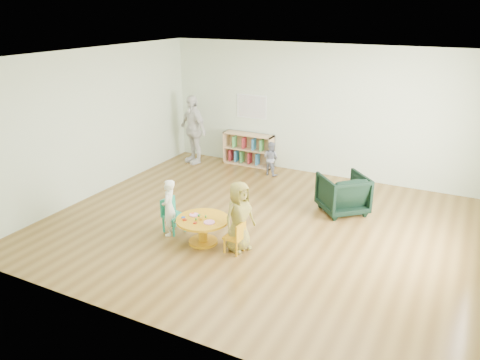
{
  "coord_description": "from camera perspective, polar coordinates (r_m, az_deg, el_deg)",
  "views": [
    {
      "loc": [
        2.99,
        -6.55,
        3.52
      ],
      "look_at": [
        -0.22,
        -0.3,
        0.89
      ],
      "focal_mm": 35.0,
      "sensor_mm": 36.0,
      "label": 1
    }
  ],
  "objects": [
    {
      "name": "alphabet_poster",
      "position": [
        10.8,
        1.43,
        8.93
      ],
      "size": [
        0.74,
        0.01,
        0.54
      ],
      "color": "white",
      "rests_on": "ground"
    },
    {
      "name": "kid_chair_left",
      "position": [
        7.77,
        -8.3,
        -4.12
      ],
      "size": [
        0.37,
        0.37,
        0.57
      ],
      "rotation": [
        0.0,
        0.0,
        -1.8
      ],
      "color": "#1A916C",
      "rests_on": "ground"
    },
    {
      "name": "child_right",
      "position": [
        7.03,
        -0.1,
        -4.46
      ],
      "size": [
        0.53,
        0.63,
        1.1
      ],
      "primitive_type": "imported",
      "rotation": [
        0.0,
        0.0,
        1.18
      ],
      "color": "yellow",
      "rests_on": "ground"
    },
    {
      "name": "kid_chair_right",
      "position": [
        7.06,
        -0.46,
        -6.91
      ],
      "size": [
        0.29,
        0.29,
        0.5
      ],
      "rotation": [
        0.0,
        0.0,
        1.5
      ],
      "color": "orange",
      "rests_on": "ground"
    },
    {
      "name": "toddler",
      "position": [
        10.26,
        3.77,
        2.65
      ],
      "size": [
        0.42,
        0.35,
        0.75
      ],
      "primitive_type": "imported",
      "rotation": [
        0.0,
        0.0,
        2.94
      ],
      "color": "#1B2543",
      "rests_on": "ground"
    },
    {
      "name": "adult_caretaker",
      "position": [
        11.03,
        -5.75,
        6.16
      ],
      "size": [
        1.02,
        0.74,
        1.6
      ],
      "primitive_type": "imported",
      "rotation": [
        0.0,
        0.0,
        -0.42
      ],
      "color": "white",
      "rests_on": "ground"
    },
    {
      "name": "armchair",
      "position": [
        8.58,
        12.43,
        -1.62
      ],
      "size": [
        1.09,
        1.09,
        0.71
      ],
      "primitive_type": "imported",
      "rotation": [
        0.0,
        0.0,
        3.88
      ],
      "color": "black",
      "rests_on": "ground"
    },
    {
      "name": "activity_table",
      "position": [
        7.35,
        -4.58,
        -5.62
      ],
      "size": [
        0.83,
        0.83,
        0.46
      ],
      "rotation": [
        0.0,
        0.0,
        -0.31
      ],
      "color": "orange",
      "rests_on": "ground"
    },
    {
      "name": "bookshelf",
      "position": [
        10.94,
        1.03,
        3.76
      ],
      "size": [
        1.2,
        0.3,
        0.75
      ],
      "color": "tan",
      "rests_on": "ground"
    },
    {
      "name": "room",
      "position": [
        7.38,
        2.67,
        7.76
      ],
      "size": [
        7.1,
        7.0,
        2.8
      ],
      "color": "brown",
      "rests_on": "ground"
    },
    {
      "name": "child_left",
      "position": [
        7.61,
        -8.66,
        -3.34
      ],
      "size": [
        0.32,
        0.4,
        0.94
      ],
      "primitive_type": "imported",
      "rotation": [
        0.0,
        0.0,
        -1.24
      ],
      "color": "white",
      "rests_on": "ground"
    }
  ]
}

